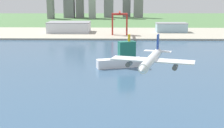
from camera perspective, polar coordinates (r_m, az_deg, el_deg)
name	(u,v)px	position (r m, az deg, el deg)	size (l,w,h in m)	color
ground_plane	(109,58)	(304.80, -0.50, 1.05)	(2400.00, 2400.00, 0.00)	#4E7746
water_bay	(107,74)	(246.40, -0.92, -1.80)	(840.00, 360.00, 0.15)	#385675
industrial_pier	(113,33)	(492.09, 0.17, 5.74)	(840.00, 140.00, 2.50)	#A9A491
airplane_landing	(151,60)	(130.94, 7.29, 0.74)	(36.22, 39.87, 12.50)	silver
ferry_boat	(122,58)	(266.87, 1.91, 1.13)	(40.47, 20.06, 28.35)	white
port_crane_red	(120,18)	(458.73, 1.43, 8.52)	(23.78, 42.88, 34.62)	#B72D23
warehouse_main	(69,27)	(498.79, -7.93, 6.81)	(66.88, 40.45, 16.38)	silver
warehouse_annex	(171,27)	(504.22, 10.91, 6.67)	(48.93, 24.35, 14.78)	#99BCD1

